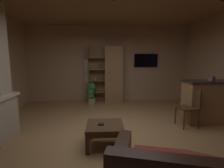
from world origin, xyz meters
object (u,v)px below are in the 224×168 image
table_book_0 (101,124)px  dining_chair (190,105)px  tissue_box (211,79)px  coffee_table (105,129)px  wall_mounted_tv (146,60)px  potted_floor_plant (91,92)px  bookshelf_cabinet (111,75)px  kitchen_bar_counter (213,101)px

table_book_0 → dining_chair: bearing=21.5°
tissue_box → coffee_table: 3.01m
tissue_box → wall_mounted_tv: bearing=114.4°
coffee_table → wall_mounted_tv: 3.99m
potted_floor_plant → table_book_0: bearing=-82.3°
bookshelf_cabinet → potted_floor_plant: 0.99m
potted_floor_plant → wall_mounted_tv: 2.43m
table_book_0 → potted_floor_plant: (-0.40, 2.96, 0.01)m
table_book_0 → dining_chair: size_ratio=0.11×
kitchen_bar_counter → dining_chair: 0.78m
coffee_table → wall_mounted_tv: (1.62, 3.42, 1.25)m
bookshelf_cabinet → table_book_0: bearing=-96.1°
tissue_box → table_book_0: 3.05m
dining_chair → potted_floor_plant: size_ratio=1.15×
bookshelf_cabinet → potted_floor_plant: size_ratio=2.60×
coffee_table → wall_mounted_tv: bearing=64.6°
coffee_table → table_book_0: table_book_0 is taller
potted_floor_plant → wall_mounted_tv: size_ratio=0.89×
potted_floor_plant → kitchen_bar_counter: bearing=-29.9°
dining_chair → wall_mounted_tv: size_ratio=1.02×
bookshelf_cabinet → coffee_table: size_ratio=3.13×
coffee_table → dining_chair: 2.21m
tissue_box → potted_floor_plant: (-3.16, 1.86, -0.69)m
wall_mounted_tv → kitchen_bar_counter: bearing=-63.8°
wall_mounted_tv → bookshelf_cabinet: bearing=-171.1°
bookshelf_cabinet → table_book_0: (-0.34, -3.23, -0.61)m
coffee_table → potted_floor_plant: 2.98m
table_book_0 → wall_mounted_tv: (1.69, 3.44, 1.15)m
coffee_table → table_book_0: size_ratio=6.63×
dining_chair → wall_mounted_tv: wall_mounted_tv is taller
kitchen_bar_counter → dining_chair: size_ratio=1.63×
tissue_box → potted_floor_plant: size_ratio=0.15×
bookshelf_cabinet → coffee_table: bookshelf_cabinet is taller
kitchen_bar_counter → coffee_table: kitchen_bar_counter is taller
coffee_table → wall_mounted_tv: wall_mounted_tv is taller
wall_mounted_tv → potted_floor_plant: bearing=-166.9°
kitchen_bar_counter → coffee_table: size_ratio=2.24×
kitchen_bar_counter → table_book_0: bearing=-159.1°
bookshelf_cabinet → kitchen_bar_counter: size_ratio=1.39×
table_book_0 → tissue_box: bearing=21.6°
tissue_box → potted_floor_plant: bearing=149.4°
dining_chair → potted_floor_plant: 3.29m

